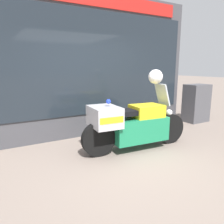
# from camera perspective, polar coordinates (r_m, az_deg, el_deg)

# --- Properties ---
(ground_plane) EXTENTS (60.00, 60.00, 0.00)m
(ground_plane) POSITION_cam_1_polar(r_m,az_deg,el_deg) (4.02, 4.67, -12.97)
(ground_plane) COLOR gray
(shop_building) EXTENTS (5.94, 0.55, 3.40)m
(shop_building) POSITION_cam_1_polar(r_m,az_deg,el_deg) (5.27, -11.55, 11.84)
(shop_building) COLOR #424247
(shop_building) RESTS_ON ground
(window_display) EXTENTS (4.57, 0.30, 2.09)m
(window_display) POSITION_cam_1_polar(r_m,az_deg,el_deg) (5.73, -3.59, -0.22)
(window_display) COLOR slate
(window_display) RESTS_ON ground
(paramedic_motorcycle) EXTENTS (2.37, 0.71, 1.33)m
(paramedic_motorcycle) POSITION_cam_1_polar(r_m,az_deg,el_deg) (4.42, 5.18, -3.12)
(paramedic_motorcycle) COLOR black
(paramedic_motorcycle) RESTS_ON ground
(utility_cabinet) EXTENTS (0.73, 0.50, 1.15)m
(utility_cabinet) POSITION_cam_1_polar(r_m,az_deg,el_deg) (7.21, 21.14, 2.17)
(utility_cabinet) COLOR #4C4C51
(utility_cabinet) RESTS_ON ground
(white_helmet) EXTENTS (0.29, 0.29, 0.29)m
(white_helmet) POSITION_cam_1_polar(r_m,az_deg,el_deg) (4.58, 11.31, 9.04)
(white_helmet) COLOR white
(white_helmet) RESTS_ON paramedic_motorcycle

